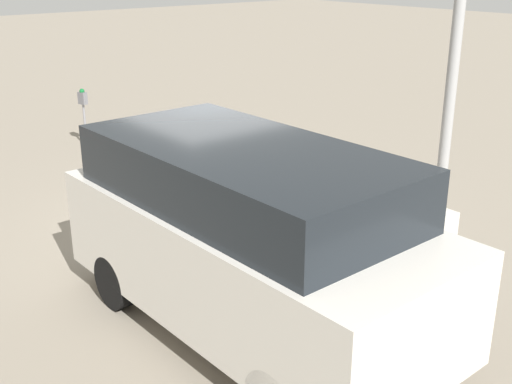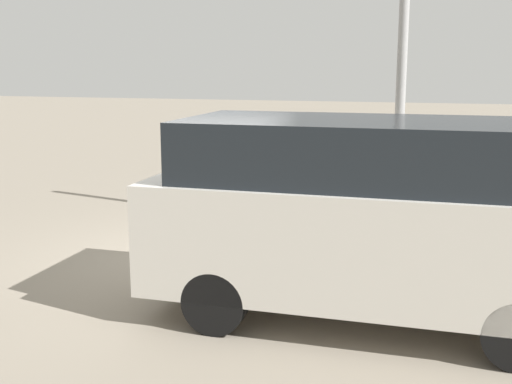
{
  "view_description": "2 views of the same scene",
  "coord_description": "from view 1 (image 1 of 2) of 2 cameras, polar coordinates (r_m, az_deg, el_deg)",
  "views": [
    {
      "loc": [
        7.55,
        -5.46,
        3.98
      ],
      "look_at": [
        1.11,
        -0.1,
        0.89
      ],
      "focal_mm": 45.0,
      "sensor_mm": 36.0,
      "label": 1
    },
    {
      "loc": [
        3.43,
        -8.2,
        2.71
      ],
      "look_at": [
        1.0,
        -0.15,
        1.04
      ],
      "focal_mm": 45.0,
      "sensor_mm": 36.0,
      "label": 2
    }
  ],
  "objects": [
    {
      "name": "parking_meter_far",
      "position": [
        14.46,
        -15.11,
        7.52
      ],
      "size": [
        0.22,
        0.15,
        1.31
      ],
      "rotation": [
        0.0,
        0.0,
        0.23
      ],
      "color": "gray",
      "rests_on": "ground"
    },
    {
      "name": "ground_plane",
      "position": [
        10.14,
        -3.56,
        -2.93
      ],
      "size": [
        80.0,
        80.0,
        0.0
      ],
      "primitive_type": "plane",
      "color": "gray"
    },
    {
      "name": "lamp_post",
      "position": [
        9.06,
        16.85,
        7.92
      ],
      "size": [
        0.44,
        0.44,
        6.69
      ],
      "color": "beige",
      "rests_on": "ground"
    },
    {
      "name": "parking_meter_near",
      "position": [
        9.81,
        1.33,
        2.32
      ],
      "size": [
        0.22,
        0.15,
        1.31
      ],
      "rotation": [
        0.0,
        0.0,
        0.23
      ],
      "color": "gray",
      "rests_on": "ground"
    },
    {
      "name": "parked_van",
      "position": [
        6.92,
        -0.66,
        -3.85
      ],
      "size": [
        4.69,
        2.07,
        2.15
      ],
      "rotation": [
        0.0,
        0.0,
        0.01
      ],
      "color": "beige",
      "rests_on": "ground"
    }
  ]
}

